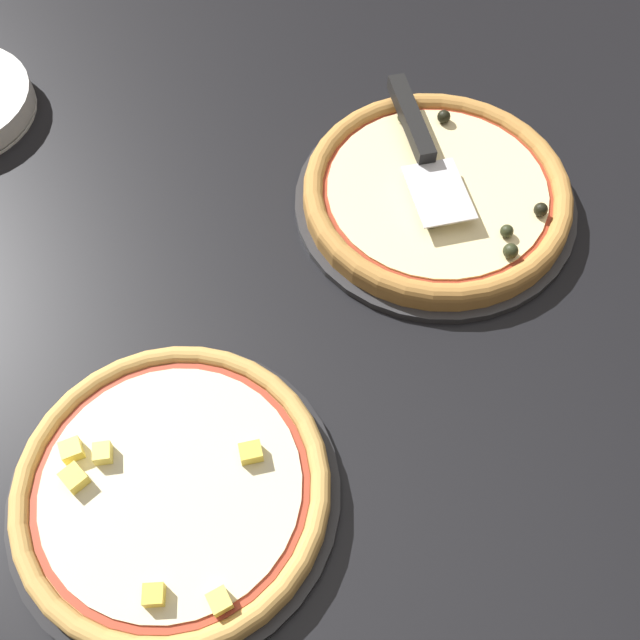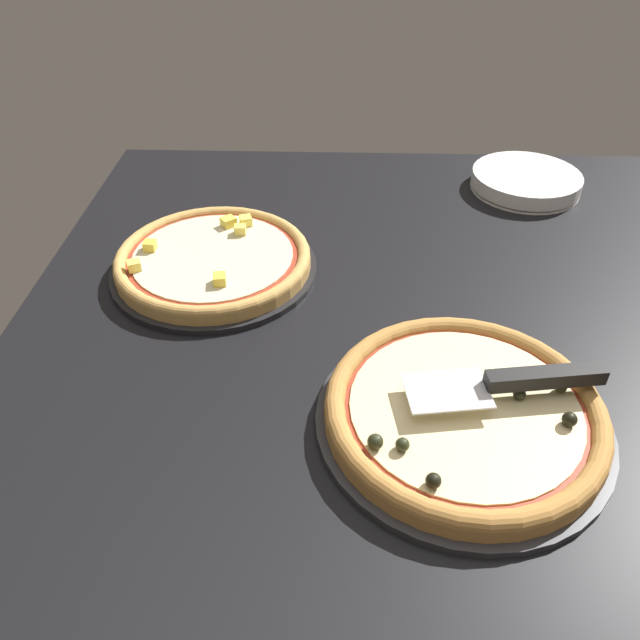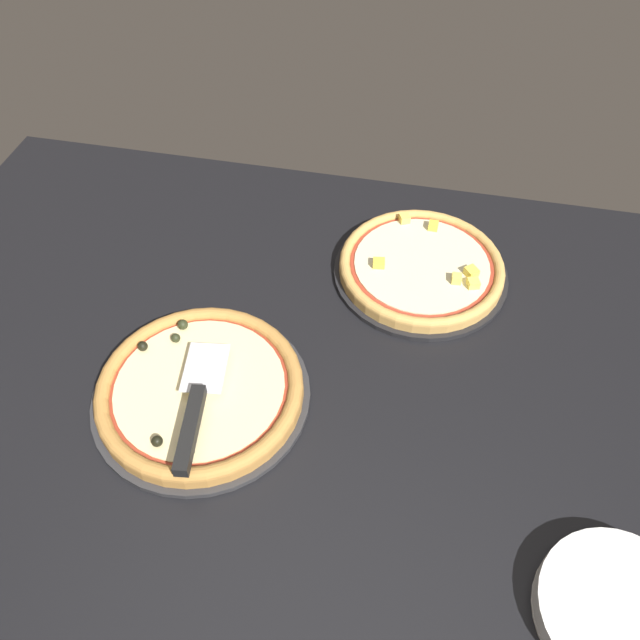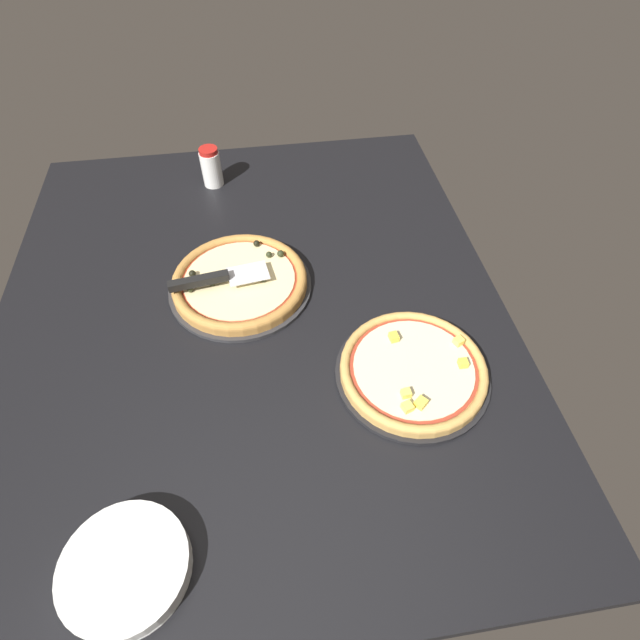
{
  "view_description": "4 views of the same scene",
  "coord_description": "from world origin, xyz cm",
  "px_view_note": "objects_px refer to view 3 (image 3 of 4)",
  "views": [
    {
      "loc": [
        12.82,
        58.38,
        73.82
      ],
      "look_at": [
        9.31,
        15.42,
        3.0
      ],
      "focal_mm": 42.0,
      "sensor_mm": 36.0,
      "label": 1
    },
    {
      "loc": [
        -58.65,
        13.17,
        57.18
      ],
      "look_at": [
        9.31,
        15.42,
        3.0
      ],
      "focal_mm": 35.0,
      "sensor_mm": 36.0,
      "label": 2
    },
    {
      "loc": [
        23.81,
        -54.13,
        86.0
      ],
      "look_at": [
        9.31,
        15.42,
        3.0
      ],
      "focal_mm": 35.0,
      "sensor_mm": 36.0,
      "label": 3
    },
    {
      "loc": [
        83.06,
        4.3,
        89.96
      ],
      "look_at": [
        9.31,
        15.42,
        3.0
      ],
      "focal_mm": 28.0,
      "sensor_mm": 36.0,
      "label": 4
    }
  ],
  "objects_px": {
    "pizza_front": "(200,388)",
    "serving_spatula": "(194,416)",
    "pizza_back": "(421,266)",
    "plate_stack": "(620,614)"
  },
  "relations": [
    {
      "from": "pizza_front",
      "to": "serving_spatula",
      "type": "bearing_deg",
      "value": -74.6
    },
    {
      "from": "pizza_back",
      "to": "serving_spatula",
      "type": "xyz_separation_m",
      "value": [
        -0.3,
        -0.42,
        0.03
      ]
    },
    {
      "from": "pizza_front",
      "to": "pizza_back",
      "type": "height_order",
      "value": "pizza_front"
    },
    {
      "from": "plate_stack",
      "to": "serving_spatula",
      "type": "bearing_deg",
      "value": 166.64
    },
    {
      "from": "plate_stack",
      "to": "pizza_front",
      "type": "bearing_deg",
      "value": 161.16
    },
    {
      "from": "serving_spatula",
      "to": "plate_stack",
      "type": "distance_m",
      "value": 0.63
    },
    {
      "from": "pizza_front",
      "to": "plate_stack",
      "type": "xyz_separation_m",
      "value": [
        0.63,
        -0.22,
        -0.01
      ]
    },
    {
      "from": "pizza_front",
      "to": "pizza_back",
      "type": "xyz_separation_m",
      "value": [
        0.32,
        0.35,
        -0.0
      ]
    },
    {
      "from": "pizza_front",
      "to": "serving_spatula",
      "type": "xyz_separation_m",
      "value": [
        0.02,
        -0.07,
        0.03
      ]
    },
    {
      "from": "pizza_back",
      "to": "plate_stack",
      "type": "distance_m",
      "value": 0.65
    }
  ]
}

